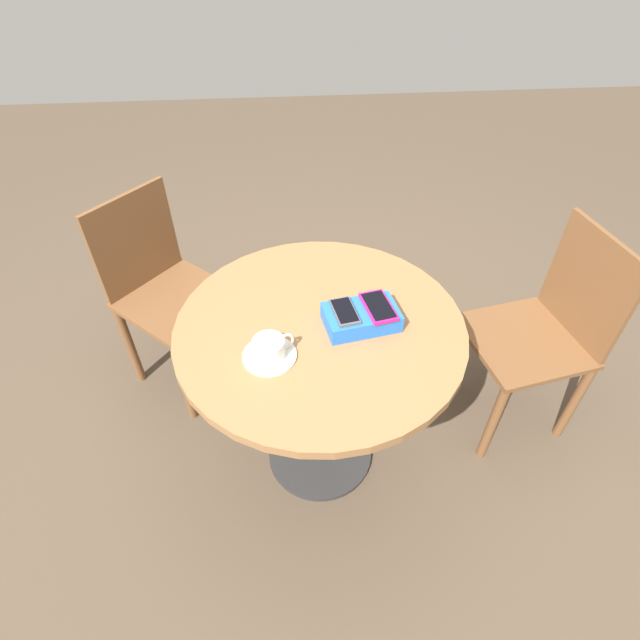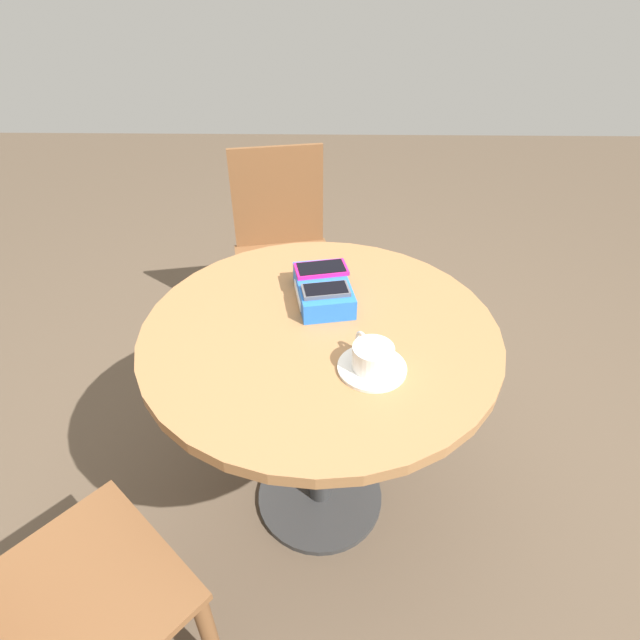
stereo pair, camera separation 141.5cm
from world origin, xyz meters
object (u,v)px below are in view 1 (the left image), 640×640
chair_near_window (541,334)px  chair_far_side (167,293)px  phone_magenta (378,306)px  saucer (270,356)px  round_table (320,354)px  phone_box (361,317)px  phone_gray (345,312)px  coffee_cup (270,347)px

chair_near_window → chair_far_side: chair_near_window is taller
phone_magenta → saucer: (0.33, 0.12, -0.06)m
round_table → chair_near_window: (-0.84, -0.17, -0.15)m
phone_box → phone_magenta: phone_magenta is taller
phone_box → phone_gray: size_ratio=1.86×
coffee_cup → chair_near_window: 1.08m
phone_magenta → phone_box: bearing=10.5°
chair_far_side → phone_magenta: bearing=145.9°
round_table → phone_magenta: phone_magenta is taller
coffee_cup → chair_near_window: bearing=-164.0°
round_table → coffee_cup: size_ratio=7.42×
coffee_cup → phone_box: bearing=-157.8°
saucer → coffee_cup: bearing=-155.2°
saucer → coffee_cup: size_ratio=1.29×
phone_box → phone_gray: (0.05, 0.01, 0.03)m
saucer → chair_far_side: bearing=-55.8°
round_table → saucer: (0.15, 0.12, 0.13)m
phone_box → chair_far_side: (0.71, -0.52, -0.30)m
phone_magenta → phone_gray: size_ratio=1.18×
phone_gray → coffee_cup: size_ratio=1.07×
round_table → phone_gray: (-0.07, 0.01, 0.19)m
phone_gray → coffee_cup: (0.22, 0.10, -0.02)m
chair_near_window → phone_box: bearing=13.5°
round_table → saucer: saucer is taller
round_table → phone_magenta: 0.26m
chair_near_window → coffee_cup: bearing=16.0°
chair_far_side → saucer: bearing=124.2°
phone_gray → chair_far_side: (0.66, -0.53, -0.33)m
round_table → phone_magenta: size_ratio=5.84×
phone_box → saucer: (0.28, 0.11, -0.02)m
round_table → saucer: 0.23m
chair_near_window → phone_magenta: bearing=13.8°
round_table → coffee_cup: 0.25m
phone_gray → chair_near_window: (-0.77, -0.18, -0.33)m
round_table → chair_near_window: bearing=-168.7°
chair_near_window → chair_far_side: size_ratio=1.00×
round_table → phone_box: 0.20m
chair_near_window → saucer: bearing=16.0°
phone_box → phone_magenta: 0.06m
phone_gray → chair_far_side: bearing=-38.9°
chair_far_side → phone_gray: bearing=141.1°
round_table → coffee_cup: coffee_cup is taller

